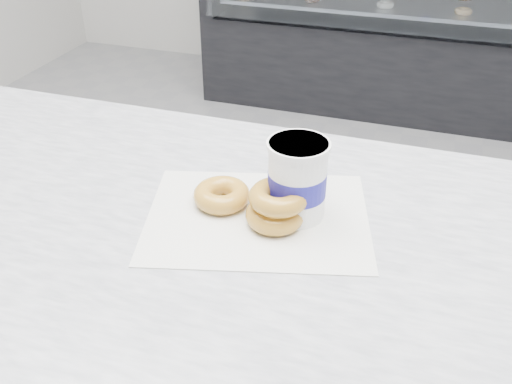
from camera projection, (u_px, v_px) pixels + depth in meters
ground at (343, 366)px, 1.77m from camera, size 5.00×5.00×0.00m
display_case at (423, 21)px, 3.19m from camera, size 2.40×0.74×1.25m
wax_paper at (258, 217)px, 0.88m from camera, size 0.40×0.34×0.00m
donut_single at (222, 195)px, 0.90m from camera, size 0.09×0.09×0.03m
donut_stack at (277, 206)px, 0.85m from camera, size 0.11×0.11×0.06m
coffee_cup at (297, 179)px, 0.85m from camera, size 0.10×0.10×0.13m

